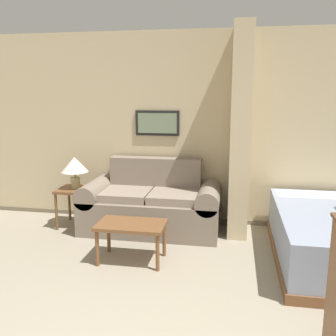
% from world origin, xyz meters
% --- Properties ---
extents(wall_back, '(7.14, 0.16, 2.60)m').
position_xyz_m(wall_back, '(-0.00, 3.66, 1.29)').
color(wall_back, '#CCB78E').
rests_on(wall_back, ground_plane).
extents(wall_partition_pillar, '(0.24, 0.62, 2.60)m').
position_xyz_m(wall_partition_pillar, '(0.52, 3.29, 1.30)').
color(wall_partition_pillar, '#CCB78E').
rests_on(wall_partition_pillar, ground_plane).
extents(couch, '(1.80, 0.84, 0.92)m').
position_xyz_m(couch, '(-0.60, 3.17, 0.34)').
color(couch, gray).
rests_on(couch, ground_plane).
extents(coffee_table, '(0.72, 0.45, 0.43)m').
position_xyz_m(coffee_table, '(-0.60, 2.21, 0.37)').
color(coffee_table, brown).
rests_on(coffee_table, ground_plane).
extents(side_table, '(0.46, 0.46, 0.53)m').
position_xyz_m(side_table, '(-1.63, 3.13, 0.44)').
color(side_table, brown).
rests_on(side_table, ground_plane).
extents(table_lamp, '(0.36, 0.36, 0.42)m').
position_xyz_m(table_lamp, '(-1.63, 3.13, 0.83)').
color(table_lamp, tan).
rests_on(table_lamp, side_table).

